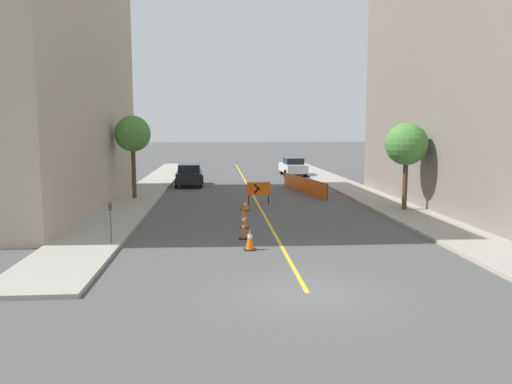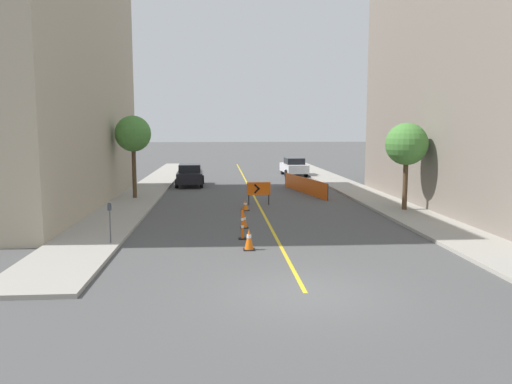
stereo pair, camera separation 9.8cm
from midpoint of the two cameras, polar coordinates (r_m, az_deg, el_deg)
name	(u,v)px [view 1 (the left image)]	position (r m, az deg, el deg)	size (l,w,h in m)	color
ground_plane	(308,293)	(12.85, 5.70, -11.43)	(300.00, 300.00, 0.00)	#4C4C4C
lane_stripe	(249,187)	(35.58, -0.94, 0.58)	(0.12, 46.59, 0.01)	gold
sidewalk_left	(150,187)	(35.82, -12.07, 0.57)	(2.60, 46.59, 0.13)	#9E998E
sidewalk_right	(344,185)	(36.66, 9.93, 0.77)	(2.60, 46.59, 0.13)	#9E998E
building_facade_left	(41,38)	(29.10, -23.45, 15.80)	(6.00, 19.77, 17.48)	tan
building_facade_right	(484,82)	(28.11, 24.55, 11.34)	(6.00, 20.21, 12.88)	slate
traffic_cone_nearest	(250,239)	(17.07, -0.86, -5.43)	(0.39, 0.39, 0.74)	black
traffic_cone_second	(245,221)	(20.83, -1.43, -3.29)	(0.33, 0.33, 0.63)	black
traffic_cone_third	(245,205)	(25.31, -1.35, -1.53)	(0.42, 0.42, 0.53)	black
delineator_post_front	(243,227)	(18.69, -1.64, -3.98)	(0.30, 0.30, 1.12)	black
arrow_barricade_primary	(259,189)	(27.01, 0.19, 0.31)	(1.28, 0.13, 1.25)	#EF560C
safety_mesh_fence	(304,185)	(32.33, 5.40, 0.78)	(1.50, 7.48, 1.01)	#EF560C
parked_car_curb_near	(189,175)	(36.44, -7.70, 1.93)	(1.95, 4.36, 1.59)	black
parked_car_curb_mid	(293,167)	(44.35, 4.19, 2.91)	(2.04, 4.39, 1.59)	silver
parking_meter_near_curb	(110,215)	(18.18, -16.46, -2.51)	(0.12, 0.11, 1.42)	#4C4C51
street_tree_left_near	(133,134)	(29.72, -14.01, 6.41)	(2.07, 2.07, 4.75)	#4C3823
street_tree_right_near	(406,145)	(25.65, 16.71, 5.21)	(2.08, 2.08, 4.29)	#4C3823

